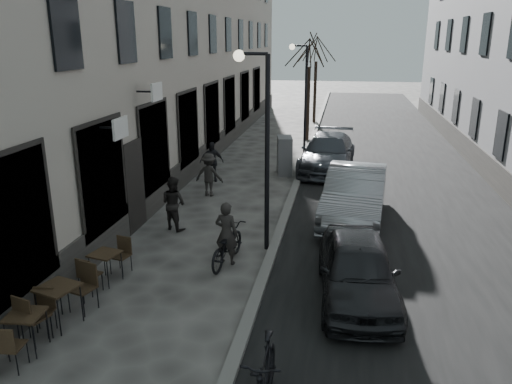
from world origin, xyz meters
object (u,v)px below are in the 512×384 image
(streetlamp_near, at_px, (260,131))
(car_far, at_px, (328,153))
(pedestrian_near, at_px, (173,203))
(tree_far, at_px, (316,49))
(bistro_set_a, at_px, (27,328))
(bistro_set_c, at_px, (106,264))
(pedestrian_mid, at_px, (209,175))
(car_near, at_px, (358,269))
(streetlamp_far, at_px, (302,86))
(tree_near, at_px, (310,52))
(bicycle, at_px, (227,245))
(pedestrian_far, at_px, (212,162))
(bistro_set_b, at_px, (59,302))
(moped, at_px, (265,380))
(utility_cabinet, at_px, (285,156))
(car_mid, at_px, (355,194))

(streetlamp_near, height_order, car_far, streetlamp_near)
(streetlamp_near, height_order, pedestrian_near, streetlamp_near)
(tree_far, bearing_deg, bistro_set_a, -97.40)
(bistro_set_c, relative_size, pedestrian_mid, 0.99)
(streetlamp_near, height_order, car_near, streetlamp_near)
(streetlamp_far, xyz_separation_m, car_near, (2.47, -14.23, -2.49))
(tree_near, height_order, car_near, tree_near)
(car_far, bearing_deg, streetlamp_near, -95.29)
(tree_near, bearing_deg, bicycle, -92.63)
(car_near, bearing_deg, pedestrian_near, 143.95)
(pedestrian_far, bearing_deg, streetlamp_near, -85.09)
(tree_far, height_order, bistro_set_b, tree_far)
(bistro_set_c, relative_size, car_far, 0.29)
(bicycle, height_order, pedestrian_mid, pedestrian_mid)
(car_far, height_order, moped, car_far)
(pedestrian_mid, bearing_deg, streetlamp_near, 124.58)
(streetlamp_near, relative_size, utility_cabinet, 3.30)
(bistro_set_b, distance_m, car_mid, 9.03)
(pedestrian_mid, bearing_deg, streetlamp_far, -104.40)
(pedestrian_near, bearing_deg, car_far, -93.59)
(tree_far, xyz_separation_m, utility_cabinet, (-0.36, -13.37, -3.89))
(streetlamp_near, bearing_deg, pedestrian_mid, 120.78)
(streetlamp_near, distance_m, streetlamp_far, 12.00)
(pedestrian_near, height_order, pedestrian_far, pedestrian_near)
(tree_near, xyz_separation_m, bicycle, (-0.74, -16.04, -4.18))
(streetlamp_far, bearing_deg, bicycle, -92.92)
(bistro_set_a, relative_size, pedestrian_far, 0.97)
(car_far, distance_m, moped, 14.65)
(bistro_set_c, xyz_separation_m, bicycle, (2.48, 1.47, 0.04))
(utility_cabinet, xyz_separation_m, car_far, (1.71, 0.99, -0.03))
(pedestrian_near, relative_size, pedestrian_far, 1.01)
(streetlamp_far, bearing_deg, car_far, -67.17)
(bistro_set_c, xyz_separation_m, car_mid, (5.61, 5.20, 0.37))
(bistro_set_c, height_order, moped, moped)
(car_near, height_order, moped, car_near)
(bistro_set_a, distance_m, pedestrian_near, 6.18)
(bistro_set_c, bearing_deg, utility_cabinet, 87.11)
(utility_cabinet, height_order, pedestrian_mid, utility_cabinet)
(streetlamp_far, distance_m, bistro_set_b, 16.85)
(tree_near, relative_size, pedestrian_far, 3.66)
(streetlamp_far, xyz_separation_m, pedestrian_far, (-2.93, -5.92, -2.38))
(pedestrian_near, bearing_deg, bistro_set_c, 107.67)
(streetlamp_far, height_order, tree_far, tree_far)
(streetlamp_near, relative_size, pedestrian_mid, 3.34)
(bistro_set_c, xyz_separation_m, car_near, (5.61, 0.27, 0.23))
(streetlamp_near, distance_m, tree_near, 15.08)
(car_far, bearing_deg, car_mid, -75.88)
(car_mid, bearing_deg, tree_far, 102.92)
(bistro_set_a, distance_m, bistro_set_c, 2.68)
(bicycle, relative_size, car_far, 0.36)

